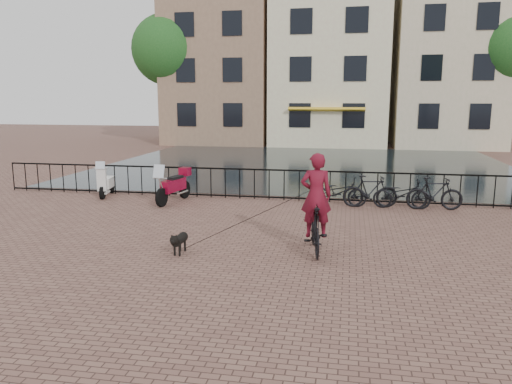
% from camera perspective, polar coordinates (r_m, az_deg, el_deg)
% --- Properties ---
extents(ground, '(100.00, 100.00, 0.00)m').
position_cam_1_polar(ground, '(8.99, -3.61, -11.07)').
color(ground, brown).
rests_on(ground, ground).
extents(canal_water, '(20.00, 20.00, 0.00)m').
position_cam_1_polar(canal_water, '(25.69, 5.93, 3.18)').
color(canal_water, black).
rests_on(canal_water, ground).
extents(railing, '(20.00, 0.05, 1.02)m').
position_cam_1_polar(railing, '(16.47, 3.23, 0.79)').
color(railing, black).
rests_on(railing, ground).
extents(canal_house_left, '(7.50, 9.00, 12.80)m').
position_cam_1_polar(canal_house_left, '(39.39, -3.57, 15.14)').
color(canal_house_left, '#81604B').
rests_on(canal_house_left, ground).
extents(canal_house_mid, '(8.00, 9.50, 11.80)m').
position_cam_1_polar(canal_house_mid, '(38.20, 8.54, 14.43)').
color(canal_house_mid, beige).
rests_on(canal_house_mid, ground).
extents(canal_house_right, '(7.00, 9.00, 13.30)m').
position_cam_1_polar(canal_house_right, '(38.76, 20.89, 14.92)').
color(canal_house_right, '#BFB58E').
rests_on(canal_house_right, ground).
extents(tree_far_left, '(5.04, 5.04, 9.27)m').
position_cam_1_polar(tree_far_left, '(37.60, -10.12, 15.71)').
color(tree_far_left, black).
rests_on(tree_far_left, ground).
extents(cyclist, '(0.87, 1.93, 2.56)m').
position_cam_1_polar(cyclist, '(10.85, 6.84, -1.94)').
color(cyclist, black).
rests_on(cyclist, ground).
extents(dog, '(0.26, 0.75, 0.50)m').
position_cam_1_polar(dog, '(10.99, -8.71, -5.69)').
color(dog, black).
rests_on(dog, ground).
extents(motorcycle, '(0.80, 1.95, 1.36)m').
position_cam_1_polar(motorcycle, '(16.30, -9.43, 1.18)').
color(motorcycle, maroon).
rests_on(motorcycle, ground).
extents(scooter, '(0.67, 1.46, 1.31)m').
position_cam_1_polar(scooter, '(17.86, -16.72, 1.62)').
color(scooter, silver).
rests_on(scooter, ground).
extents(parked_bike_0, '(1.74, 0.66, 0.90)m').
position_cam_1_polar(parked_bike_0, '(15.75, 9.44, 0.01)').
color(parked_bike_0, black).
rests_on(parked_bike_0, ground).
extents(parked_bike_1, '(1.71, 0.65, 1.00)m').
position_cam_1_polar(parked_bike_1, '(15.76, 12.90, 0.07)').
color(parked_bike_1, black).
rests_on(parked_bike_1, ground).
extents(parked_bike_2, '(1.72, 0.60, 0.90)m').
position_cam_1_polar(parked_bike_2, '(15.83, 16.33, -0.22)').
color(parked_bike_2, black).
rests_on(parked_bike_2, ground).
extents(parked_bike_3, '(1.69, 0.58, 1.00)m').
position_cam_1_polar(parked_bike_3, '(15.95, 19.73, -0.17)').
color(parked_bike_3, black).
rests_on(parked_bike_3, ground).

